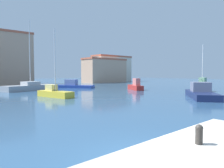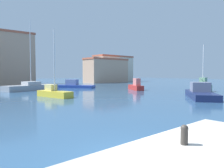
{
  "view_description": "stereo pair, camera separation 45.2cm",
  "coord_description": "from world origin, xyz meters",
  "px_view_note": "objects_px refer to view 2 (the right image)",
  "views": [
    {
      "loc": [
        -5.35,
        -4.2,
        2.85
      ],
      "look_at": [
        16.0,
        19.74,
        1.17
      ],
      "focal_mm": 34.13,
      "sensor_mm": 36.0,
      "label": 1
    },
    {
      "loc": [
        -5.01,
        -4.5,
        2.85
      ],
      "look_at": [
        16.0,
        19.74,
        1.17
      ],
      "focal_mm": 34.13,
      "sensor_mm": 36.0,
      "label": 2
    }
  ],
  "objects_px": {
    "motorboat_red_outer_mooring": "(136,86)",
    "sailboat_yellow_distant_east": "(54,92)",
    "motorboat_navy_near_pier": "(201,93)",
    "sailboat_grey_center_channel": "(31,87)",
    "mooring_bollard": "(184,134)",
    "sailboat_green_mid_harbor": "(203,87)",
    "motorboat_blue_behind_lamppost": "(72,85)"
  },
  "relations": [
    {
      "from": "motorboat_red_outer_mooring",
      "to": "sailboat_yellow_distant_east",
      "type": "height_order",
      "value": "sailboat_yellow_distant_east"
    },
    {
      "from": "sailboat_yellow_distant_east",
      "to": "sailboat_grey_center_channel",
      "type": "xyz_separation_m",
      "value": [
        1.51,
        11.57,
        0.02
      ]
    },
    {
      "from": "sailboat_green_mid_harbor",
      "to": "motorboat_navy_near_pier",
      "type": "relative_size",
      "value": 0.95
    },
    {
      "from": "sailboat_yellow_distant_east",
      "to": "motorboat_blue_behind_lamppost",
      "type": "bearing_deg",
      "value": 51.94
    },
    {
      "from": "mooring_bollard",
      "to": "sailboat_yellow_distant_east",
      "type": "height_order",
      "value": "sailboat_yellow_distant_east"
    },
    {
      "from": "mooring_bollard",
      "to": "sailboat_yellow_distant_east",
      "type": "distance_m",
      "value": 21.73
    },
    {
      "from": "motorboat_navy_near_pier",
      "to": "motorboat_blue_behind_lamppost",
      "type": "xyz_separation_m",
      "value": [
        -2.5,
        24.24,
        -0.12
      ]
    },
    {
      "from": "sailboat_grey_center_channel",
      "to": "motorboat_navy_near_pier",
      "type": "bearing_deg",
      "value": -65.56
    },
    {
      "from": "sailboat_green_mid_harbor",
      "to": "motorboat_red_outer_mooring",
      "type": "height_order",
      "value": "sailboat_green_mid_harbor"
    },
    {
      "from": "motorboat_navy_near_pier",
      "to": "sailboat_yellow_distant_east",
      "type": "relative_size",
      "value": 0.94
    },
    {
      "from": "sailboat_green_mid_harbor",
      "to": "sailboat_yellow_distant_east",
      "type": "bearing_deg",
      "value": 157.41
    },
    {
      "from": "mooring_bollard",
      "to": "motorboat_red_outer_mooring",
      "type": "xyz_separation_m",
      "value": [
        21.62,
        21.56,
        -0.7
      ]
    },
    {
      "from": "sailboat_green_mid_harbor",
      "to": "motorboat_blue_behind_lamppost",
      "type": "bearing_deg",
      "value": 116.55
    },
    {
      "from": "mooring_bollard",
      "to": "sailboat_grey_center_channel",
      "type": "height_order",
      "value": "sailboat_grey_center_channel"
    },
    {
      "from": "mooring_bollard",
      "to": "motorboat_red_outer_mooring",
      "type": "height_order",
      "value": "motorboat_red_outer_mooring"
    },
    {
      "from": "motorboat_navy_near_pier",
      "to": "sailboat_grey_center_channel",
      "type": "xyz_separation_m",
      "value": [
        -10.66,
        23.47,
        -0.02
      ]
    },
    {
      "from": "mooring_bollard",
      "to": "sailboat_yellow_distant_east",
      "type": "relative_size",
      "value": 0.06
    },
    {
      "from": "motorboat_red_outer_mooring",
      "to": "sailboat_green_mid_harbor",
      "type": "bearing_deg",
      "value": -62.11
    },
    {
      "from": "motorboat_red_outer_mooring",
      "to": "sailboat_grey_center_channel",
      "type": "xyz_separation_m",
      "value": [
        -13.64,
        10.73,
        -0.09
      ]
    },
    {
      "from": "mooring_bollard",
      "to": "motorboat_red_outer_mooring",
      "type": "distance_m",
      "value": 30.55
    },
    {
      "from": "sailboat_grey_center_channel",
      "to": "mooring_bollard",
      "type": "bearing_deg",
      "value": -103.89
    },
    {
      "from": "sailboat_yellow_distant_east",
      "to": "motorboat_blue_behind_lamppost",
      "type": "xyz_separation_m",
      "value": [
        9.66,
        12.34,
        -0.07
      ]
    },
    {
      "from": "sailboat_green_mid_harbor",
      "to": "mooring_bollard",
      "type": "bearing_deg",
      "value": -154.88
    },
    {
      "from": "sailboat_green_mid_harbor",
      "to": "sailboat_grey_center_channel",
      "type": "bearing_deg",
      "value": 132.9
    },
    {
      "from": "mooring_bollard",
      "to": "sailboat_grey_center_channel",
      "type": "xyz_separation_m",
      "value": [
        7.99,
        32.3,
        -0.79
      ]
    },
    {
      "from": "sailboat_green_mid_harbor",
      "to": "motorboat_blue_behind_lamppost",
      "type": "xyz_separation_m",
      "value": [
        -10.32,
        20.66,
        -0.24
      ]
    },
    {
      "from": "mooring_bollard",
      "to": "motorboat_blue_behind_lamppost",
      "type": "relative_size",
      "value": 0.06
    },
    {
      "from": "sailboat_green_mid_harbor",
      "to": "motorboat_navy_near_pier",
      "type": "distance_m",
      "value": 8.6
    },
    {
      "from": "motorboat_navy_near_pier",
      "to": "sailboat_grey_center_channel",
      "type": "height_order",
      "value": "sailboat_grey_center_channel"
    },
    {
      "from": "motorboat_blue_behind_lamppost",
      "to": "mooring_bollard",
      "type": "bearing_deg",
      "value": -116.02
    },
    {
      "from": "mooring_bollard",
      "to": "motorboat_blue_behind_lamppost",
      "type": "xyz_separation_m",
      "value": [
        16.15,
        33.07,
        -0.88
      ]
    },
    {
      "from": "mooring_bollard",
      "to": "sailboat_grey_center_channel",
      "type": "relative_size",
      "value": 0.04
    }
  ]
}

